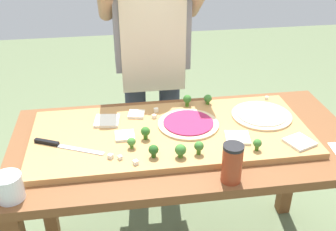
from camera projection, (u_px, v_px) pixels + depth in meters
name	position (u px, v px, depth m)	size (l,w,h in m)	color
prep_table	(184.00, 160.00, 1.82)	(1.51, 0.75, 0.80)	brown
cutting_board	(171.00, 134.00, 1.77)	(1.21, 0.54, 0.03)	#B27F47
chefs_knife	(59.00, 145.00, 1.65)	(0.29, 0.15, 0.02)	#B7BABF
pizza_whole_beet_magenta	(188.00, 124.00, 1.80)	(0.28, 0.28, 0.02)	beige
pizza_whole_white_garlic	(262.00, 115.00, 1.87)	(0.28, 0.28, 0.02)	beige
pizza_slice_near_right	(107.00, 121.00, 1.83)	(0.11, 0.11, 0.01)	silver
pizza_slice_far_right	(237.00, 138.00, 1.70)	(0.10, 0.10, 0.01)	silver
pizza_slice_far_left	(125.00, 136.00, 1.72)	(0.08, 0.08, 0.01)	silver
pizza_slice_near_left	(300.00, 142.00, 1.67)	(0.10, 0.10, 0.01)	silver
pizza_slice_center	(136.00, 114.00, 1.88)	(0.07, 0.07, 0.01)	silver
broccoli_floret_center_left	(187.00, 99.00, 1.95)	(0.04, 0.04, 0.06)	#366618
broccoli_floret_back_right	(257.00, 144.00, 1.62)	(0.04, 0.04, 0.05)	#3F7220
broccoli_floret_front_right	(145.00, 132.00, 1.69)	(0.04, 0.04, 0.06)	#366618
broccoli_floret_front_left	(181.00, 150.00, 1.57)	(0.05, 0.05, 0.06)	#3F7220
broccoli_floret_back_mid	(154.00, 150.00, 1.57)	(0.04, 0.04, 0.05)	#2C5915
broccoli_floret_front_mid	(131.00, 142.00, 1.63)	(0.04, 0.04, 0.05)	#487A23
broccoli_floret_back_left	(199.00, 147.00, 1.59)	(0.04, 0.04, 0.06)	#3F7220
broccoli_floret_center_right	(208.00, 99.00, 1.97)	(0.04, 0.04, 0.05)	#3F7220
cheese_crumble_a	(267.00, 98.00, 2.03)	(0.02, 0.02, 0.02)	silver
cheese_crumble_b	(120.00, 158.00, 1.57)	(0.02, 0.02, 0.02)	silver
cheese_crumble_c	(156.00, 110.00, 1.91)	(0.02, 0.02, 0.02)	silver
cheese_crumble_d	(154.00, 116.00, 1.86)	(0.02, 0.02, 0.02)	white
cheese_crumble_e	(136.00, 162.00, 1.54)	(0.02, 0.02, 0.02)	white
cheese_crumble_f	(110.00, 156.00, 1.58)	(0.02, 0.02, 0.02)	silver
flour_cup	(10.00, 189.00, 1.40)	(0.10, 0.10, 0.10)	white
sauce_jar	(232.00, 163.00, 1.47)	(0.08, 0.08, 0.16)	#99381E
cook_center	(152.00, 48.00, 2.18)	(0.54, 0.39, 1.67)	#333847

